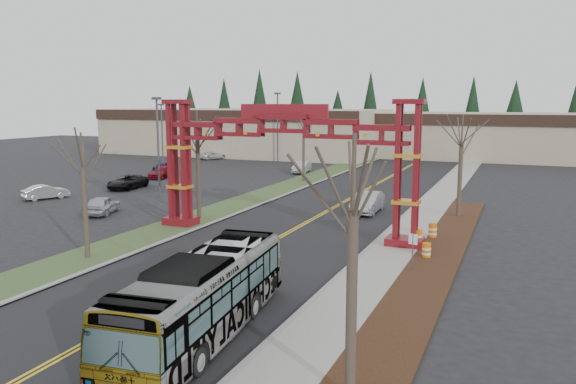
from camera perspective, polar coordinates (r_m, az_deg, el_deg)
The scene contains 34 objects.
ground at distance 22.63m, azimuth -19.27°, elevation -14.06°, with size 200.00×200.00×0.00m, color black.
road at distance 43.59m, azimuth 3.19°, elevation -2.42°, with size 12.00×110.00×0.02m, color black.
lane_line_left at distance 43.63m, azimuth 3.04°, elevation -2.39°, with size 0.12×100.00×0.01m, color yellow.
lane_line_right at distance 43.55m, azimuth 3.34°, elevation -2.41°, with size 0.12×100.00×0.01m, color yellow.
curb_right at distance 41.97m, azimuth 11.14°, elevation -2.94°, with size 0.30×110.00×0.15m, color gray.
sidewalk_right at distance 41.72m, azimuth 13.09°, elevation -3.08°, with size 2.60×110.00×0.14m, color gray.
landscape_strip at distance 27.01m, azimuth 13.09°, elevation -9.82°, with size 2.60×50.00×0.12m, color black.
grass_median at distance 46.82m, azimuth -6.08°, elevation -1.61°, with size 4.00×110.00×0.08m, color #364D26.
curb_left at distance 45.96m, azimuth -4.05°, elevation -1.74°, with size 0.30×110.00×0.15m, color gray.
gateway_arch at distance 36.30m, azimuth -0.45°, elevation 4.80°, with size 18.20×1.60×8.90m.
retail_building_west at distance 97.93m, azimuth -4.17°, elevation 6.19°, with size 46.00×22.30×7.50m.
retail_building_east at distance 95.46m, azimuth 20.26°, elevation 5.43°, with size 38.00×20.30×7.00m.
conifer_treeline at distance 108.20m, azimuth 15.45°, elevation 7.61°, with size 116.10×5.60×13.00m.
transit_bus at distance 21.52m, azimuth -8.59°, elevation -10.43°, with size 2.61×11.15×3.11m, color #B1B2B9.
silver_sedan at distance 45.06m, azimuth 8.07°, elevation -1.05°, with size 1.76×5.06×1.67m, color #A5A8AD.
parked_car_near_a at distance 46.46m, azimuth -18.35°, elevation -1.26°, with size 1.71×4.26×1.45m, color #B3B7BB.
parked_car_near_b at distance 55.45m, azimuth -23.41°, elevation -0.00°, with size 1.38×3.96×1.30m, color #B8B8B8.
parked_car_near_c at distance 59.41m, azimuth -15.99°, elevation 1.01°, with size 2.32×5.03×1.40m, color black.
parked_car_mid_a at distance 66.82m, azimuth -12.74°, elevation 1.96°, with size 1.84×4.51×1.31m, color maroon.
parked_car_mid_b at distance 71.26m, azimuth -12.34°, elevation 2.46°, with size 1.68×4.18×1.42m, color #1D1855.
parked_car_far_a at distance 69.87m, azimuth 1.41°, elevation 2.57°, with size 1.59×4.57×1.51m, color #B9BCC1.
parked_car_far_b at distance 87.44m, azimuth -7.66°, elevation 3.71°, with size 2.02×4.37×1.22m, color white.
bare_tree_median_near at distance 32.84m, azimuth -20.13°, elevation 2.30°, with size 2.92×2.92×7.10m.
bare_tree_median_mid at distance 42.18m, azimuth -9.19°, elevation 5.17°, with size 3.27×3.27×8.10m.
bare_tree_median_far at distance 61.74m, azimuth 1.61°, elevation 6.50°, with size 2.96×2.96×7.91m.
bare_tree_right_near at distance 15.75m, azimuth 6.64°, elevation -1.94°, with size 3.22×3.22×7.87m.
bare_tree_right_far at distance 44.14m, azimuth 17.22°, elevation 4.75°, with size 3.23×3.23×7.83m.
light_pole_near at distance 52.72m, azimuth -13.08°, elevation 5.18°, with size 0.80×0.40×9.18m.
light_pole_mid at distance 75.52m, azimuth -12.68°, elevation 6.02°, with size 0.74×0.37×8.52m.
light_pole_far at distance 82.68m, azimuth -1.07°, elevation 7.12°, with size 0.88×0.44×10.10m.
street_sign at distance 29.65m, azimuth 12.57°, elevation -5.25°, with size 0.46×0.13×2.04m.
barrel_south at distance 32.58m, azimuth 13.89°, elevation -5.84°, with size 0.50×0.50×0.92m.
barrel_mid at distance 35.03m, azimuth 13.02°, elevation -4.62°, with size 0.58×0.58×1.07m.
barrel_north at distance 37.38m, azimuth 14.47°, elevation -3.87°, with size 0.54×0.54×1.01m.
Camera 1 is at (14.26, -15.26, 8.71)m, focal length 35.00 mm.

